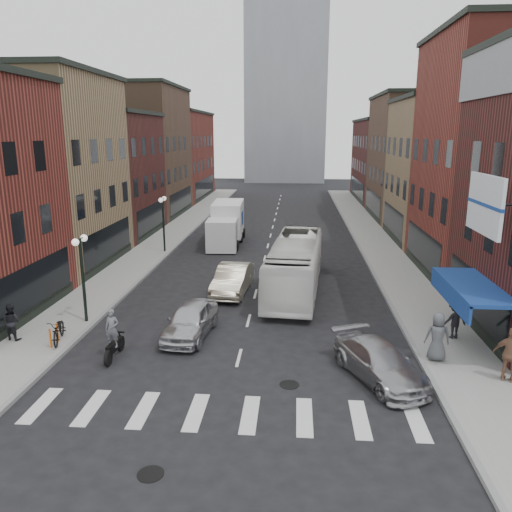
{
  "coord_description": "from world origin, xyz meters",
  "views": [
    {
      "loc": [
        2.1,
        -16.87,
        8.55
      ],
      "look_at": [
        0.29,
        5.74,
        2.95
      ],
      "focal_mm": 35.0,
      "sensor_mm": 36.0,
      "label": 1
    }
  ],
  "objects_px": {
    "sedan_left_near": "(190,320)",
    "ped_right_b": "(511,355)",
    "motorcycle_rider": "(113,336)",
    "ped_left_solo": "(11,322)",
    "transit_bus": "(295,265)",
    "parked_bicycle": "(59,330)",
    "billboard_sign": "(487,206)",
    "curb_car": "(379,362)",
    "streetlamp_near": "(82,263)",
    "box_truck": "(226,224)",
    "sedan_left_far": "(233,279)",
    "ped_right_c": "(437,337)",
    "ped_right_a": "(455,320)",
    "streetlamp_far": "(163,214)",
    "bike_rack": "(54,336)"
  },
  "relations": [
    {
      "from": "sedan_left_near",
      "to": "ped_right_b",
      "type": "height_order",
      "value": "ped_right_b"
    },
    {
      "from": "motorcycle_rider",
      "to": "ped_left_solo",
      "type": "height_order",
      "value": "motorcycle_rider"
    },
    {
      "from": "transit_bus",
      "to": "parked_bicycle",
      "type": "distance_m",
      "value": 12.69
    },
    {
      "from": "billboard_sign",
      "to": "curb_car",
      "type": "relative_size",
      "value": 0.83
    },
    {
      "from": "streetlamp_near",
      "to": "ped_right_b",
      "type": "xyz_separation_m",
      "value": [
        17.0,
        -4.39,
        -1.78
      ]
    },
    {
      "from": "box_truck",
      "to": "sedan_left_near",
      "type": "height_order",
      "value": "box_truck"
    },
    {
      "from": "sedan_left_far",
      "to": "parked_bicycle",
      "type": "bearing_deg",
      "value": -125.71
    },
    {
      "from": "sedan_left_near",
      "to": "ped_right_c",
      "type": "bearing_deg",
      "value": -4.88
    },
    {
      "from": "motorcycle_rider",
      "to": "transit_bus",
      "type": "xyz_separation_m",
      "value": [
        6.98,
        9.23,
        0.53
      ]
    },
    {
      "from": "box_truck",
      "to": "sedan_left_near",
      "type": "relative_size",
      "value": 1.78
    },
    {
      "from": "streetlamp_near",
      "to": "ped_right_a",
      "type": "height_order",
      "value": "streetlamp_near"
    },
    {
      "from": "ped_left_solo",
      "to": "curb_car",
      "type": "bearing_deg",
      "value": -176.76
    },
    {
      "from": "transit_bus",
      "to": "curb_car",
      "type": "height_order",
      "value": "transit_bus"
    },
    {
      "from": "motorcycle_rider",
      "to": "sedan_left_near",
      "type": "height_order",
      "value": "motorcycle_rider"
    },
    {
      "from": "streetlamp_far",
      "to": "ped_right_c",
      "type": "distance_m",
      "value": 22.6
    },
    {
      "from": "curb_car",
      "to": "box_truck",
      "type": "bearing_deg",
      "value": 87.12
    },
    {
      "from": "sedan_left_near",
      "to": "sedan_left_far",
      "type": "bearing_deg",
      "value": 85.92
    },
    {
      "from": "curb_car",
      "to": "parked_bicycle",
      "type": "distance_m",
      "value": 12.88
    },
    {
      "from": "bike_rack",
      "to": "parked_bicycle",
      "type": "height_order",
      "value": "parked_bicycle"
    },
    {
      "from": "parked_bicycle",
      "to": "ped_right_c",
      "type": "height_order",
      "value": "ped_right_c"
    },
    {
      "from": "box_truck",
      "to": "parked_bicycle",
      "type": "xyz_separation_m",
      "value": [
        -4.27,
        -19.71,
        -0.93
      ]
    },
    {
      "from": "ped_right_a",
      "to": "ped_right_c",
      "type": "distance_m",
      "value": 2.56
    },
    {
      "from": "transit_bus",
      "to": "parked_bicycle",
      "type": "relative_size",
      "value": 5.47
    },
    {
      "from": "billboard_sign",
      "to": "ped_left_solo",
      "type": "relative_size",
      "value": 2.37
    },
    {
      "from": "box_truck",
      "to": "ped_right_b",
      "type": "relative_size",
      "value": 3.82
    },
    {
      "from": "streetlamp_near",
      "to": "transit_bus",
      "type": "relative_size",
      "value": 0.39
    },
    {
      "from": "bike_rack",
      "to": "motorcycle_rider",
      "type": "relative_size",
      "value": 0.4
    },
    {
      "from": "billboard_sign",
      "to": "streetlamp_far",
      "type": "bearing_deg",
      "value": 132.41
    },
    {
      "from": "sedan_left_near",
      "to": "ped_right_a",
      "type": "relative_size",
      "value": 2.65
    },
    {
      "from": "motorcycle_rider",
      "to": "ped_right_b",
      "type": "distance_m",
      "value": 14.47
    },
    {
      "from": "transit_bus",
      "to": "ped_right_b",
      "type": "distance_m",
      "value": 12.63
    },
    {
      "from": "ped_right_a",
      "to": "sedan_left_near",
      "type": "bearing_deg",
      "value": -9.28
    },
    {
      "from": "streetlamp_near",
      "to": "ped_left_solo",
      "type": "xyz_separation_m",
      "value": [
        -2.2,
        -2.29,
        -1.98
      ]
    },
    {
      "from": "bike_rack",
      "to": "streetlamp_near",
      "type": "bearing_deg",
      "value": 85.76
    },
    {
      "from": "transit_bus",
      "to": "ped_left_solo",
      "type": "height_order",
      "value": "transit_bus"
    },
    {
      "from": "transit_bus",
      "to": "curb_car",
      "type": "bearing_deg",
      "value": -68.61
    },
    {
      "from": "streetlamp_near",
      "to": "ped_left_solo",
      "type": "bearing_deg",
      "value": -133.89
    },
    {
      "from": "bike_rack",
      "to": "parked_bicycle",
      "type": "bearing_deg",
      "value": 82.53
    },
    {
      "from": "box_truck",
      "to": "curb_car",
      "type": "xyz_separation_m",
      "value": [
        8.46,
        -21.69,
        -0.95
      ]
    },
    {
      "from": "parked_bicycle",
      "to": "ped_right_a",
      "type": "xyz_separation_m",
      "value": [
        16.4,
        1.69,
        0.29
      ]
    },
    {
      "from": "ped_left_solo",
      "to": "ped_right_c",
      "type": "height_order",
      "value": "ped_right_c"
    },
    {
      "from": "billboard_sign",
      "to": "ped_right_c",
      "type": "relative_size",
      "value": 1.97
    },
    {
      "from": "bike_rack",
      "to": "sedan_left_far",
      "type": "relative_size",
      "value": 0.17
    },
    {
      "from": "streetlamp_near",
      "to": "sedan_left_far",
      "type": "bearing_deg",
      "value": 39.78
    },
    {
      "from": "streetlamp_near",
      "to": "bike_rack",
      "type": "bearing_deg",
      "value": -94.24
    },
    {
      "from": "ped_right_b",
      "to": "streetlamp_far",
      "type": "bearing_deg",
      "value": -20.59
    },
    {
      "from": "billboard_sign",
      "to": "transit_bus",
      "type": "relative_size",
      "value": 0.35
    },
    {
      "from": "ped_right_b",
      "to": "curb_car",
      "type": "bearing_deg",
      "value": 25.72
    },
    {
      "from": "billboard_sign",
      "to": "sedan_left_far",
      "type": "bearing_deg",
      "value": 138.85
    },
    {
      "from": "sedan_left_near",
      "to": "sedan_left_far",
      "type": "xyz_separation_m",
      "value": [
        1.06,
        6.11,
        0.05
      ]
    }
  ]
}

